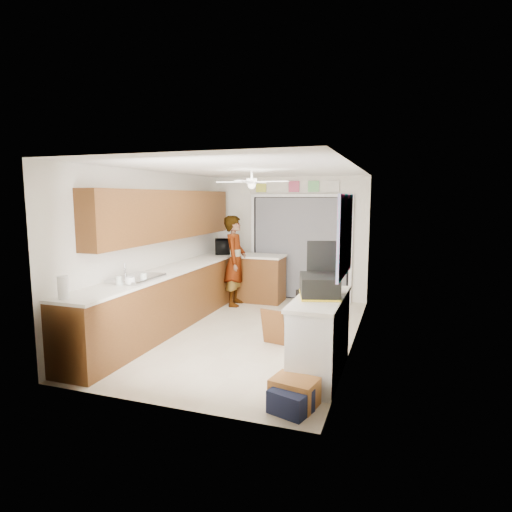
% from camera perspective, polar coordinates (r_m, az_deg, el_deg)
% --- Properties ---
extents(floor, '(5.00, 5.00, 0.00)m').
position_cam_1_polar(floor, '(6.75, -1.12, -10.16)').
color(floor, beige).
rests_on(floor, ground).
extents(ceiling, '(5.00, 5.00, 0.00)m').
position_cam_1_polar(ceiling, '(6.44, -1.18, 11.52)').
color(ceiling, white).
rests_on(ceiling, ground).
extents(wall_back, '(3.20, 0.00, 3.20)m').
position_cam_1_polar(wall_back, '(8.85, 4.42, 2.40)').
color(wall_back, white).
rests_on(wall_back, ground).
extents(wall_front, '(3.20, 0.00, 3.20)m').
position_cam_1_polar(wall_front, '(4.25, -12.83, -3.72)').
color(wall_front, white).
rests_on(wall_front, ground).
extents(wall_left, '(0.00, 5.00, 5.00)m').
position_cam_1_polar(wall_left, '(7.18, -13.23, 0.94)').
color(wall_left, white).
rests_on(wall_left, ground).
extents(wall_right, '(0.00, 5.00, 5.00)m').
position_cam_1_polar(wall_right, '(6.12, 13.07, -0.22)').
color(wall_right, white).
rests_on(wall_right, ground).
extents(left_base_cabinets, '(0.60, 4.80, 0.90)m').
position_cam_1_polar(left_base_cabinets, '(7.17, -10.99, -5.50)').
color(left_base_cabinets, brown).
rests_on(left_base_cabinets, floor).
extents(left_countertop, '(0.62, 4.80, 0.04)m').
position_cam_1_polar(left_countertop, '(7.07, -11.01, -1.80)').
color(left_countertop, white).
rests_on(left_countertop, left_base_cabinets).
extents(upper_cabinets, '(0.32, 4.00, 0.80)m').
position_cam_1_polar(upper_cabinets, '(7.23, -11.44, 5.41)').
color(upper_cabinets, brown).
rests_on(upper_cabinets, wall_left).
extents(sink_basin, '(0.50, 0.76, 0.06)m').
position_cam_1_polar(sink_basin, '(6.23, -15.61, -2.91)').
color(sink_basin, silver).
rests_on(sink_basin, left_countertop).
extents(faucet, '(0.03, 0.03, 0.22)m').
position_cam_1_polar(faucet, '(6.32, -17.06, -1.94)').
color(faucet, silver).
rests_on(faucet, left_countertop).
extents(peninsula_base, '(1.00, 0.60, 0.90)m').
position_cam_1_polar(peninsula_base, '(8.63, 0.31, -3.08)').
color(peninsula_base, brown).
rests_on(peninsula_base, floor).
extents(peninsula_top, '(1.04, 0.64, 0.04)m').
position_cam_1_polar(peninsula_top, '(8.56, 0.31, 0.01)').
color(peninsula_top, white).
rests_on(peninsula_top, peninsula_base).
extents(back_opening_recess, '(2.00, 0.06, 2.10)m').
position_cam_1_polar(back_opening_recess, '(8.79, 5.94, 1.03)').
color(back_opening_recess, black).
rests_on(back_opening_recess, wall_back).
extents(curtain_panel, '(1.90, 0.03, 2.05)m').
position_cam_1_polar(curtain_panel, '(8.75, 5.88, 1.00)').
color(curtain_panel, slate).
rests_on(curtain_panel, wall_back).
extents(door_trim_left, '(0.06, 0.04, 2.10)m').
position_cam_1_polar(door_trim_left, '(9.04, -0.42, 1.26)').
color(door_trim_left, white).
rests_on(door_trim_left, wall_back).
extents(door_trim_right, '(0.06, 0.04, 2.10)m').
position_cam_1_polar(door_trim_right, '(8.59, 12.53, 0.72)').
color(door_trim_right, white).
rests_on(door_trim_right, wall_back).
extents(door_trim_head, '(2.10, 0.04, 0.06)m').
position_cam_1_polar(door_trim_head, '(8.70, 5.99, 8.02)').
color(door_trim_head, white).
rests_on(door_trim_head, wall_back).
extents(header_frame_0, '(0.22, 0.02, 0.22)m').
position_cam_1_polar(header_frame_0, '(8.96, 0.68, 9.21)').
color(header_frame_0, '#CAD246').
rests_on(header_frame_0, wall_back).
extents(header_frame_2, '(0.22, 0.02, 0.22)m').
position_cam_1_polar(header_frame_2, '(8.76, 5.08, 9.21)').
color(header_frame_2, '#BE4766').
rests_on(header_frame_2, wall_back).
extents(header_frame_3, '(0.22, 0.02, 0.22)m').
position_cam_1_polar(header_frame_3, '(8.67, 7.68, 9.18)').
color(header_frame_3, '#6EC173').
rests_on(header_frame_3, wall_back).
extents(header_frame_4, '(0.22, 0.02, 0.22)m').
position_cam_1_polar(header_frame_4, '(8.60, 10.33, 9.14)').
color(header_frame_4, silver).
rests_on(header_frame_4, wall_back).
extents(route66_sign, '(0.22, 0.02, 0.26)m').
position_cam_1_polar(route66_sign, '(9.07, -1.45, 9.19)').
color(route66_sign, silver).
rests_on(route66_sign, wall_back).
extents(right_counter_base, '(0.50, 1.40, 0.90)m').
position_cam_1_polar(right_counter_base, '(5.17, 8.57, -10.69)').
color(right_counter_base, white).
rests_on(right_counter_base, floor).
extents(right_counter_top, '(0.54, 1.44, 0.04)m').
position_cam_1_polar(right_counter_top, '(5.05, 8.57, -5.62)').
color(right_counter_top, white).
rests_on(right_counter_top, right_counter_base).
extents(abstract_painting, '(0.03, 1.15, 0.95)m').
position_cam_1_polar(abstract_painting, '(5.09, 11.81, 2.75)').
color(abstract_painting, '#F75BC5').
rests_on(abstract_painting, wall_right).
extents(ceiling_fan, '(1.14, 1.14, 0.24)m').
position_cam_1_polar(ceiling_fan, '(6.62, -0.57, 9.86)').
color(ceiling_fan, white).
rests_on(ceiling_fan, ceiling).
extents(microwave, '(0.55, 0.63, 0.29)m').
position_cam_1_polar(microwave, '(8.77, -4.29, 1.28)').
color(microwave, black).
rests_on(microwave, left_countertop).
extents(cup, '(0.17, 0.17, 0.11)m').
position_cam_1_polar(cup, '(5.88, -16.46, -3.22)').
color(cup, white).
rests_on(cup, left_countertop).
extents(jar_a, '(0.11, 0.11, 0.12)m').
position_cam_1_polar(jar_a, '(6.02, -14.77, -2.81)').
color(jar_a, silver).
rests_on(jar_a, left_countertop).
extents(jar_b, '(0.09, 0.09, 0.12)m').
position_cam_1_polar(jar_b, '(5.92, -17.84, -3.14)').
color(jar_b, silver).
rests_on(jar_b, left_countertop).
extents(paper_towel_roll, '(0.15, 0.15, 0.26)m').
position_cam_1_polar(paper_towel_roll, '(5.33, -24.33, -3.85)').
color(paper_towel_roll, white).
rests_on(paper_towel_roll, left_countertop).
extents(suitcase, '(0.57, 0.67, 0.25)m').
position_cam_1_polar(suitcase, '(5.05, 8.44, -3.95)').
color(suitcase, black).
rests_on(suitcase, right_counter_top).
extents(suitcase_rim, '(0.58, 0.68, 0.02)m').
position_cam_1_polar(suitcase_rim, '(5.07, 8.41, -5.17)').
color(suitcase_rim, yellow).
rests_on(suitcase_rim, suitcase).
extents(suitcase_lid, '(0.41, 0.14, 0.50)m').
position_cam_1_polar(suitcase_lid, '(5.28, 9.07, -0.68)').
color(suitcase_lid, black).
rests_on(suitcase_lid, suitcase).
extents(cardboard_box, '(0.50, 0.42, 0.28)m').
position_cam_1_polar(cardboard_box, '(4.54, 5.14, -17.61)').
color(cardboard_box, '#B07037').
rests_on(cardboard_box, floor).
extents(navy_crate, '(0.45, 0.41, 0.23)m').
position_cam_1_polar(navy_crate, '(4.42, 4.64, -18.72)').
color(navy_crate, '#151B36').
rests_on(navy_crate, floor).
extents(cabinet_door_panel, '(0.37, 0.20, 0.52)m').
position_cam_1_polar(cabinet_door_panel, '(6.13, 2.31, -9.46)').
color(cabinet_door_panel, brown).
rests_on(cabinet_door_panel, floor).
extents(man, '(0.52, 0.69, 1.74)m').
position_cam_1_polar(man, '(8.25, -2.81, -0.63)').
color(man, white).
rests_on(man, floor).
extents(dog, '(0.42, 0.62, 0.45)m').
position_cam_1_polar(dog, '(7.81, 6.05, -6.01)').
color(dog, black).
rests_on(dog, floor).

